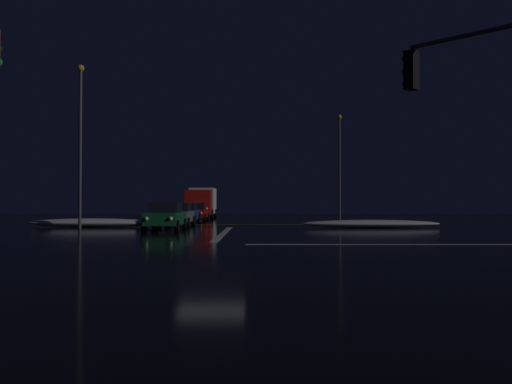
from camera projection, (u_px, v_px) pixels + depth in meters
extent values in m
cube|color=black|center=(209.00, 246.00, 20.83)|extent=(120.00, 120.00, 0.10)
cube|color=white|center=(221.00, 233.00, 28.95)|extent=(0.35, 13.90, 0.01)
cube|color=yellow|center=(231.00, 224.00, 40.55)|extent=(22.00, 0.15, 0.01)
cube|color=white|center=(429.00, 244.00, 20.86)|extent=(13.90, 0.40, 0.01)
ellipsoid|color=white|center=(89.00, 223.00, 36.10)|extent=(8.25, 1.50, 0.56)
ellipsoid|color=white|center=(368.00, 224.00, 35.36)|extent=(8.70, 1.50, 0.49)
cube|color=#14512D|center=(163.00, 219.00, 31.86)|extent=(1.80, 4.20, 0.70)
cube|color=black|center=(163.00, 208.00, 32.08)|extent=(1.60, 2.00, 0.55)
cylinder|color=black|center=(174.00, 226.00, 30.31)|extent=(0.22, 0.64, 0.64)
cylinder|color=black|center=(141.00, 226.00, 30.30)|extent=(0.22, 0.64, 0.64)
cylinder|color=black|center=(182.00, 224.00, 33.41)|extent=(0.22, 0.64, 0.64)
cylinder|color=black|center=(152.00, 224.00, 33.40)|extent=(0.22, 0.64, 0.64)
sphere|color=#F9EFC6|center=(168.00, 219.00, 29.75)|extent=(0.22, 0.22, 0.22)
sphere|color=#F9EFC6|center=(144.00, 219.00, 29.74)|extent=(0.22, 0.22, 0.22)
cube|color=slate|center=(175.00, 216.00, 37.08)|extent=(1.80, 4.20, 0.70)
cube|color=black|center=(175.00, 207.00, 37.29)|extent=(1.60, 2.00, 0.55)
cylinder|color=black|center=(185.00, 222.00, 35.53)|extent=(0.22, 0.64, 0.64)
cylinder|color=black|center=(157.00, 222.00, 35.52)|extent=(0.22, 0.64, 0.64)
cylinder|color=black|center=(191.00, 221.00, 38.63)|extent=(0.22, 0.64, 0.64)
cylinder|color=black|center=(165.00, 221.00, 38.62)|extent=(0.22, 0.64, 0.64)
sphere|color=#F9EFC6|center=(180.00, 216.00, 34.97)|extent=(0.22, 0.22, 0.22)
sphere|color=#F9EFC6|center=(159.00, 216.00, 34.96)|extent=(0.22, 0.22, 0.22)
cube|color=navy|center=(182.00, 215.00, 42.67)|extent=(1.80, 4.20, 0.70)
cube|color=black|center=(183.00, 206.00, 42.89)|extent=(1.60, 2.00, 0.55)
cylinder|color=black|center=(192.00, 220.00, 41.12)|extent=(0.22, 0.64, 0.64)
cylinder|color=black|center=(167.00, 220.00, 41.11)|extent=(0.22, 0.64, 0.64)
cylinder|color=black|center=(196.00, 219.00, 44.22)|extent=(0.22, 0.64, 0.64)
cylinder|color=black|center=(173.00, 219.00, 44.21)|extent=(0.22, 0.64, 0.64)
sphere|color=#F9EFC6|center=(188.00, 215.00, 40.56)|extent=(0.22, 0.22, 0.22)
sphere|color=#F9EFC6|center=(170.00, 215.00, 40.55)|extent=(0.22, 0.22, 0.22)
cube|color=maroon|center=(194.00, 213.00, 49.45)|extent=(1.80, 4.20, 0.70)
cube|color=black|center=(194.00, 206.00, 49.67)|extent=(1.60, 2.00, 0.55)
cylinder|color=black|center=(202.00, 218.00, 47.90)|extent=(0.22, 0.64, 0.64)
cylinder|color=black|center=(181.00, 218.00, 47.89)|extent=(0.22, 0.64, 0.64)
cylinder|color=black|center=(205.00, 217.00, 51.00)|extent=(0.22, 0.64, 0.64)
cylinder|color=black|center=(186.00, 217.00, 50.99)|extent=(0.22, 0.64, 0.64)
sphere|color=#F9EFC6|center=(199.00, 213.00, 47.34)|extent=(0.22, 0.22, 0.22)
sphere|color=#F9EFC6|center=(183.00, 213.00, 47.33)|extent=(0.22, 0.22, 0.22)
cube|color=red|center=(196.00, 202.00, 52.88)|extent=(2.40, 2.20, 2.30)
cube|color=silver|center=(201.00, 201.00, 57.38)|extent=(2.40, 5.00, 2.60)
cylinder|color=black|center=(209.00, 214.00, 53.46)|extent=(0.28, 0.96, 0.96)
cylinder|color=black|center=(184.00, 214.00, 53.45)|extent=(0.28, 0.96, 0.96)
cylinder|color=black|center=(213.00, 214.00, 58.16)|extent=(0.28, 0.96, 0.96)
cylinder|color=black|center=(190.00, 214.00, 58.15)|extent=(0.28, 0.96, 0.96)
sphere|color=#F9EFC6|center=(204.00, 209.00, 51.72)|extent=(0.26, 0.26, 0.26)
sphere|color=#F9EFC6|center=(186.00, 209.00, 51.71)|extent=(0.26, 0.26, 0.26)
cylinder|color=#4C4C51|center=(478.00, 33.00, 13.79)|extent=(2.75, 2.75, 0.12)
cube|color=black|center=(409.00, 71.00, 15.11)|extent=(0.46, 0.46, 1.05)
sphere|color=black|center=(403.00, 59.00, 15.22)|extent=(0.22, 0.22, 0.22)
sphere|color=black|center=(403.00, 72.00, 15.22)|extent=(0.22, 0.22, 0.22)
sphere|color=green|center=(404.00, 84.00, 15.21)|extent=(0.22, 0.22, 0.22)
cylinder|color=#424247|center=(337.00, 170.00, 50.68)|extent=(0.20, 0.20, 9.19)
sphere|color=#F9AD47|center=(337.00, 117.00, 50.78)|extent=(0.44, 0.44, 0.44)
cylinder|color=#424247|center=(77.00, 149.00, 34.61)|extent=(0.20, 0.20, 9.74)
sphere|color=#F9AD47|center=(78.00, 68.00, 34.71)|extent=(0.44, 0.44, 0.44)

